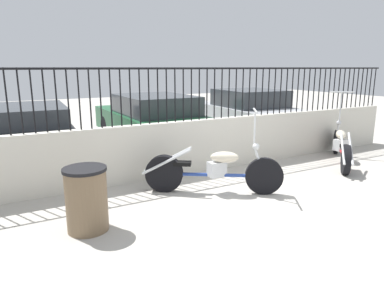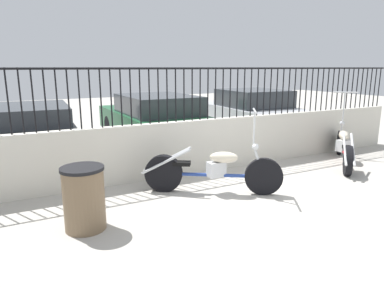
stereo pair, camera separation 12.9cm
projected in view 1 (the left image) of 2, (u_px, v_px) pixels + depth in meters
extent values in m
plane|color=#ADA89E|center=(286.00, 209.00, 4.92)|extent=(40.00, 40.00, 0.00)
cube|color=beige|center=(206.00, 145.00, 6.73)|extent=(10.28, 0.18, 1.01)
cylinder|color=black|center=(7.00, 102.00, 4.94)|extent=(0.02, 0.02, 0.98)
cylinder|color=black|center=(20.00, 102.00, 5.02)|extent=(0.02, 0.02, 0.98)
cylinder|color=black|center=(33.00, 101.00, 5.10)|extent=(0.02, 0.02, 0.98)
cylinder|color=black|center=(45.00, 100.00, 5.18)|extent=(0.02, 0.02, 0.98)
cylinder|color=black|center=(57.00, 100.00, 5.26)|extent=(0.02, 0.02, 0.98)
cylinder|color=black|center=(68.00, 100.00, 5.33)|extent=(0.02, 0.02, 0.98)
cylinder|color=black|center=(79.00, 99.00, 5.41)|extent=(0.02, 0.02, 0.98)
cylinder|color=black|center=(90.00, 99.00, 5.49)|extent=(0.02, 0.02, 0.98)
cylinder|color=black|center=(101.00, 98.00, 5.57)|extent=(0.02, 0.02, 0.98)
cylinder|color=black|center=(111.00, 98.00, 5.65)|extent=(0.02, 0.02, 0.98)
cylinder|color=black|center=(121.00, 97.00, 5.73)|extent=(0.02, 0.02, 0.98)
cylinder|color=black|center=(130.00, 97.00, 5.80)|extent=(0.02, 0.02, 0.98)
cylinder|color=black|center=(140.00, 97.00, 5.88)|extent=(0.02, 0.02, 0.98)
cylinder|color=black|center=(149.00, 96.00, 5.96)|extent=(0.02, 0.02, 0.98)
cylinder|color=black|center=(158.00, 96.00, 6.04)|extent=(0.02, 0.02, 0.98)
cylinder|color=black|center=(167.00, 95.00, 6.12)|extent=(0.02, 0.02, 0.98)
cylinder|color=black|center=(175.00, 95.00, 6.20)|extent=(0.02, 0.02, 0.98)
cylinder|color=black|center=(183.00, 95.00, 6.28)|extent=(0.02, 0.02, 0.98)
cylinder|color=black|center=(191.00, 94.00, 6.35)|extent=(0.02, 0.02, 0.98)
cylinder|color=black|center=(199.00, 94.00, 6.43)|extent=(0.02, 0.02, 0.98)
cylinder|color=black|center=(207.00, 94.00, 6.51)|extent=(0.02, 0.02, 0.98)
cylinder|color=black|center=(214.00, 93.00, 6.59)|extent=(0.02, 0.02, 0.98)
cylinder|color=black|center=(222.00, 93.00, 6.67)|extent=(0.02, 0.02, 0.98)
cylinder|color=black|center=(229.00, 93.00, 6.75)|extent=(0.02, 0.02, 0.98)
cylinder|color=black|center=(236.00, 93.00, 6.83)|extent=(0.02, 0.02, 0.98)
cylinder|color=black|center=(243.00, 92.00, 6.90)|extent=(0.02, 0.02, 0.98)
cylinder|color=black|center=(249.00, 92.00, 6.98)|extent=(0.02, 0.02, 0.98)
cylinder|color=black|center=(256.00, 92.00, 7.06)|extent=(0.02, 0.02, 0.98)
cylinder|color=black|center=(262.00, 91.00, 7.14)|extent=(0.02, 0.02, 0.98)
cylinder|color=black|center=(269.00, 91.00, 7.22)|extent=(0.02, 0.02, 0.98)
cylinder|color=black|center=(275.00, 91.00, 7.30)|extent=(0.02, 0.02, 0.98)
cylinder|color=black|center=(281.00, 91.00, 7.37)|extent=(0.02, 0.02, 0.98)
cylinder|color=black|center=(286.00, 90.00, 7.45)|extent=(0.02, 0.02, 0.98)
cylinder|color=black|center=(292.00, 90.00, 7.53)|extent=(0.02, 0.02, 0.98)
cylinder|color=black|center=(298.00, 90.00, 7.61)|extent=(0.02, 0.02, 0.98)
cylinder|color=black|center=(303.00, 90.00, 7.69)|extent=(0.02, 0.02, 0.98)
cylinder|color=black|center=(309.00, 89.00, 7.77)|extent=(0.02, 0.02, 0.98)
cylinder|color=black|center=(314.00, 89.00, 7.85)|extent=(0.02, 0.02, 0.98)
cylinder|color=black|center=(319.00, 89.00, 7.92)|extent=(0.02, 0.02, 0.98)
cylinder|color=black|center=(324.00, 89.00, 8.00)|extent=(0.02, 0.02, 0.98)
cylinder|color=black|center=(329.00, 89.00, 8.08)|extent=(0.02, 0.02, 0.98)
cylinder|color=black|center=(334.00, 88.00, 8.16)|extent=(0.02, 0.02, 0.98)
cylinder|color=black|center=(339.00, 88.00, 8.24)|extent=(0.02, 0.02, 0.98)
cylinder|color=black|center=(344.00, 88.00, 8.32)|extent=(0.02, 0.02, 0.98)
cylinder|color=black|center=(348.00, 88.00, 8.40)|extent=(0.02, 0.02, 0.98)
cylinder|color=black|center=(353.00, 88.00, 8.47)|extent=(0.02, 0.02, 0.98)
cylinder|color=black|center=(357.00, 87.00, 8.55)|extent=(0.02, 0.02, 0.98)
cylinder|color=black|center=(361.00, 87.00, 8.63)|extent=(0.02, 0.02, 0.98)
cylinder|color=black|center=(366.00, 87.00, 8.71)|extent=(0.02, 0.02, 0.98)
cylinder|color=black|center=(370.00, 87.00, 8.79)|extent=(0.02, 0.02, 0.98)
cylinder|color=black|center=(374.00, 87.00, 8.87)|extent=(0.02, 0.02, 0.98)
cylinder|color=black|center=(207.00, 68.00, 6.41)|extent=(10.28, 0.04, 0.04)
cylinder|color=black|center=(264.00, 176.00, 5.45)|extent=(0.55, 0.40, 0.60)
cylinder|color=black|center=(164.00, 174.00, 5.58)|extent=(0.59, 0.45, 0.62)
cylinder|color=navy|center=(214.00, 175.00, 5.51)|extent=(1.27, 0.86, 0.06)
cube|color=silver|center=(217.00, 169.00, 5.49)|extent=(0.28, 0.18, 0.24)
ellipsoid|color=beige|center=(225.00, 157.00, 5.43)|extent=(0.49, 0.41, 0.18)
cube|color=black|center=(182.00, 163.00, 5.51)|extent=(0.32, 0.29, 0.06)
cylinder|color=silver|center=(259.00, 161.00, 5.40)|extent=(0.21, 0.16, 0.51)
sphere|color=silver|center=(256.00, 147.00, 5.35)|extent=(0.11, 0.11, 0.11)
cylinder|color=silver|center=(255.00, 128.00, 5.29)|extent=(0.03, 0.03, 0.55)
cylinder|color=silver|center=(255.00, 111.00, 5.23)|extent=(0.31, 0.45, 0.03)
cylinder|color=silver|center=(166.00, 162.00, 5.46)|extent=(0.70, 0.48, 0.45)
cylinder|color=silver|center=(168.00, 160.00, 5.59)|extent=(0.70, 0.48, 0.45)
cylinder|color=black|center=(336.00, 142.00, 8.06)|extent=(0.45, 0.45, 0.56)
cylinder|color=black|center=(346.00, 160.00, 6.49)|extent=(0.48, 0.48, 0.57)
cylinder|color=#AD191E|center=(341.00, 150.00, 7.28)|extent=(1.13, 1.13, 0.06)
cube|color=silver|center=(341.00, 145.00, 7.30)|extent=(0.28, 0.18, 0.24)
ellipsoid|color=beige|center=(341.00, 135.00, 7.37)|extent=(0.49, 0.49, 0.18)
cube|color=black|center=(345.00, 147.00, 6.73)|extent=(0.31, 0.31, 0.06)
cylinder|color=silver|center=(338.00, 132.00, 7.92)|extent=(0.19, 0.19, 0.51)
sphere|color=silver|center=(339.00, 123.00, 7.81)|extent=(0.11, 0.11, 0.11)
cylinder|color=silver|center=(340.00, 107.00, 7.71)|extent=(0.03, 0.03, 0.68)
cylinder|color=silver|center=(342.00, 92.00, 7.63)|extent=(0.39, 0.39, 0.03)
cylinder|color=silver|center=(351.00, 148.00, 6.47)|extent=(0.62, 0.62, 0.47)
cylinder|color=silver|center=(343.00, 148.00, 6.51)|extent=(0.62, 0.62, 0.47)
cylinder|color=brown|center=(87.00, 201.00, 4.22)|extent=(0.50, 0.50, 0.77)
cylinder|color=black|center=(84.00, 169.00, 4.13)|extent=(0.53, 0.53, 0.04)
cylinder|color=black|center=(61.00, 131.00, 9.25)|extent=(0.14, 0.64, 0.64)
cylinder|color=black|center=(76.00, 154.00, 6.76)|extent=(0.14, 0.64, 0.64)
cube|color=#38383D|center=(29.00, 135.00, 7.62)|extent=(1.92, 4.65, 0.56)
cube|color=#2D3338|center=(26.00, 115.00, 7.31)|extent=(1.64, 2.26, 0.40)
cylinder|color=black|center=(105.00, 127.00, 9.79)|extent=(0.12, 0.64, 0.64)
cylinder|color=black|center=(160.00, 123.00, 10.59)|extent=(0.12, 0.64, 0.64)
cylinder|color=black|center=(141.00, 147.00, 7.37)|extent=(0.12, 0.64, 0.64)
cylinder|color=black|center=(208.00, 139.00, 8.18)|extent=(0.12, 0.64, 0.64)
cube|color=#1E5933|center=(152.00, 124.00, 8.93)|extent=(1.85, 4.58, 0.61)
cube|color=#2D3338|center=(155.00, 104.00, 8.62)|extent=(1.65, 2.20, 0.46)
cylinder|color=black|center=(202.00, 119.00, 11.44)|extent=(0.14, 0.64, 0.64)
cylinder|color=black|center=(246.00, 115.00, 12.19)|extent=(0.14, 0.64, 0.64)
cylinder|color=black|center=(244.00, 131.00, 9.29)|extent=(0.14, 0.64, 0.64)
cylinder|color=black|center=(294.00, 126.00, 10.04)|extent=(0.14, 0.64, 0.64)
cube|color=#B7BABF|center=(245.00, 115.00, 10.69)|extent=(2.07, 4.03, 0.60)
cube|color=#2D3338|center=(250.00, 98.00, 10.40)|extent=(1.78, 1.97, 0.50)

